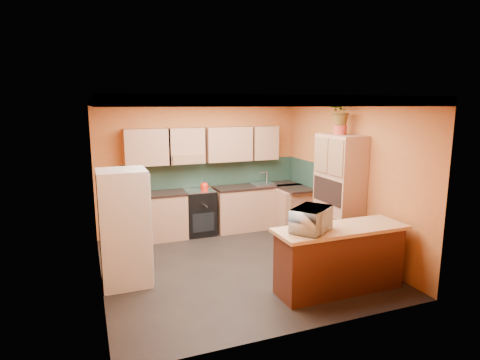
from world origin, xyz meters
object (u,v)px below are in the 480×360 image
breakfast_bar (339,260)px  pantry (339,195)px  fridge (124,228)px  base_cabinets_back (228,210)px  microwave (311,219)px  stove (199,212)px

breakfast_bar → pantry: bearing=56.5°
pantry → fridge: bearing=178.5°
base_cabinets_back → pantry: bearing=-54.9°
base_cabinets_back → breakfast_bar: (0.54, -3.15, 0.00)m
fridge → pantry: pantry is taller
base_cabinets_back → breakfast_bar: 3.20m
pantry → microwave: pantry is taller
stove → microwave: (0.68, -3.15, 0.64)m
fridge → microwave: (2.31, -1.32, 0.24)m
stove → fridge: (-1.62, -1.83, 0.39)m
base_cabinets_back → microwave: bearing=-89.0°
pantry → microwave: bearing=-136.5°
microwave → base_cabinets_back: bearing=54.5°
base_cabinets_back → fridge: (-2.25, -1.83, 0.41)m
stove → microwave: microwave is taller
base_cabinets_back → pantry: size_ratio=1.74×
base_cabinets_back → pantry: pantry is taller
stove → breakfast_bar: bearing=-69.8°
fridge → breakfast_bar: (2.79, -1.32, -0.41)m
base_cabinets_back → fridge: 2.93m
stove → pantry: 2.82m
stove → microwave: size_ratio=1.55×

